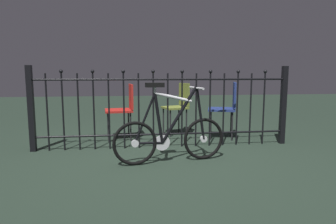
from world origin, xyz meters
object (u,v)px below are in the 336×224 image
object	(u,v)px
chair_navy	(227,105)
chair_red	(124,106)
chair_olive	(179,103)
bicycle	(170,134)

from	to	relation	value
chair_navy	chair_red	distance (m)	1.60
chair_red	chair_olive	size ratio (longest dim) A/B	1.00
bicycle	chair_olive	size ratio (longest dim) A/B	1.52
bicycle	chair_navy	size ratio (longest dim) A/B	1.48
chair_navy	chair_olive	distance (m)	0.80
bicycle	chair_navy	world-z (taller)	bicycle
chair_olive	chair_red	bearing A→B (deg)	-164.87
bicycle	chair_navy	xyz separation A→B (m)	(1.04, 1.12, 0.21)
bicycle	chair_olive	world-z (taller)	bicycle
bicycle	chair_red	bearing A→B (deg)	113.46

